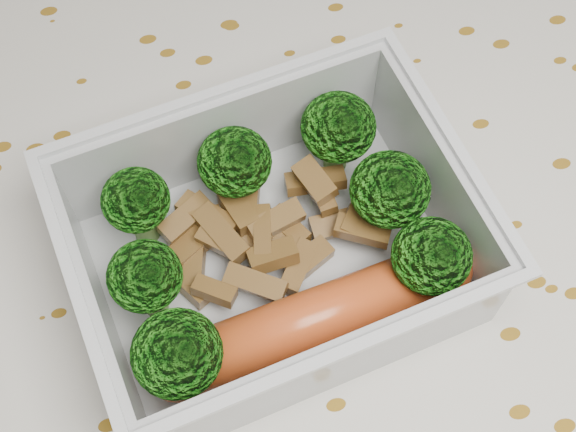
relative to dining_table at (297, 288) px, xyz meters
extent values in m
cube|color=brown|center=(0.00, 0.00, 0.06)|extent=(1.40, 0.90, 0.04)
cube|color=silver|center=(0.00, 0.00, 0.09)|extent=(1.46, 0.96, 0.01)
cube|color=silver|center=(-0.02, -0.02, 0.09)|extent=(0.18, 0.15, 0.00)
cube|color=silver|center=(-0.03, 0.04, 0.12)|extent=(0.16, 0.03, 0.05)
cube|color=silver|center=(-0.01, -0.08, 0.12)|extent=(0.16, 0.03, 0.05)
cube|color=silver|center=(0.06, -0.01, 0.12)|extent=(0.02, 0.12, 0.05)
cube|color=silver|center=(-0.10, -0.03, 0.12)|extent=(0.02, 0.12, 0.05)
cube|color=silver|center=(-0.03, 0.04, 0.15)|extent=(0.17, 0.03, 0.00)
cube|color=silver|center=(-0.01, -0.09, 0.15)|extent=(0.17, 0.03, 0.00)
cube|color=silver|center=(0.07, -0.01, 0.15)|extent=(0.02, 0.13, 0.00)
cube|color=silver|center=(-0.10, -0.04, 0.15)|extent=(0.02, 0.13, 0.00)
cylinder|color=#608C3F|center=(-0.07, 0.01, 0.11)|extent=(0.01, 0.01, 0.02)
ellipsoid|color=#298617|center=(-0.07, 0.01, 0.13)|extent=(0.03, 0.03, 0.03)
cylinder|color=#608C3F|center=(-0.03, 0.02, 0.10)|extent=(0.01, 0.01, 0.02)
ellipsoid|color=#298617|center=(-0.03, 0.02, 0.13)|extent=(0.03, 0.03, 0.03)
cylinder|color=#608C3F|center=(0.03, 0.02, 0.10)|extent=(0.01, 0.01, 0.02)
ellipsoid|color=#298617|center=(0.03, 0.02, 0.13)|extent=(0.04, 0.04, 0.03)
cylinder|color=#608C3F|center=(-0.08, -0.03, 0.10)|extent=(0.01, 0.01, 0.02)
ellipsoid|color=#298617|center=(-0.08, -0.03, 0.13)|extent=(0.03, 0.03, 0.03)
cylinder|color=#608C3F|center=(0.04, -0.01, 0.10)|extent=(0.01, 0.01, 0.02)
ellipsoid|color=#298617|center=(0.04, -0.01, 0.13)|extent=(0.04, 0.04, 0.03)
cylinder|color=#608C3F|center=(-0.07, -0.06, 0.10)|extent=(0.01, 0.01, 0.02)
ellipsoid|color=#298617|center=(-0.07, -0.06, 0.13)|extent=(0.04, 0.04, 0.03)
cylinder|color=#608C3F|center=(0.05, -0.05, 0.10)|extent=(0.01, 0.01, 0.02)
ellipsoid|color=#298617|center=(0.05, -0.05, 0.13)|extent=(0.04, 0.04, 0.03)
cube|color=brown|center=(-0.06, -0.02, 0.10)|extent=(0.02, 0.02, 0.01)
cube|color=brown|center=(-0.05, -0.03, 0.11)|extent=(0.02, 0.02, 0.01)
cube|color=brown|center=(0.00, -0.03, 0.10)|extent=(0.02, 0.02, 0.01)
cube|color=brown|center=(0.01, 0.00, 0.12)|extent=(0.02, 0.03, 0.01)
cube|color=brown|center=(-0.04, 0.00, 0.11)|extent=(0.03, 0.03, 0.01)
cube|color=brown|center=(-0.05, -0.02, 0.10)|extent=(0.02, 0.02, 0.01)
cube|color=brown|center=(-0.04, -0.01, 0.11)|extent=(0.02, 0.02, 0.01)
cube|color=brown|center=(-0.01, -0.01, 0.10)|extent=(0.02, 0.02, 0.01)
cube|color=brown|center=(-0.03, 0.00, 0.11)|extent=(0.02, 0.02, 0.01)
cube|color=brown|center=(-0.05, 0.01, 0.11)|extent=(0.03, 0.02, 0.01)
cube|color=brown|center=(-0.04, -0.01, 0.11)|extent=(0.02, 0.03, 0.01)
cube|color=brown|center=(-0.02, 0.01, 0.11)|extent=(0.02, 0.03, 0.01)
cube|color=brown|center=(-0.01, -0.03, 0.10)|extent=(0.02, 0.03, 0.01)
cube|color=brown|center=(0.01, -0.01, 0.10)|extent=(0.02, 0.01, 0.01)
cube|color=brown|center=(0.02, -0.02, 0.11)|extent=(0.03, 0.02, 0.01)
cube|color=brown|center=(-0.02, -0.02, 0.11)|extent=(0.02, 0.01, 0.01)
cube|color=brown|center=(-0.02, -0.01, 0.10)|extent=(0.02, 0.01, 0.01)
cube|color=brown|center=(-0.01, -0.01, 0.11)|extent=(0.03, 0.02, 0.01)
cube|color=brown|center=(-0.06, -0.01, 0.10)|extent=(0.03, 0.03, 0.01)
cube|color=brown|center=(-0.02, -0.01, 0.11)|extent=(0.01, 0.03, 0.01)
cube|color=brown|center=(-0.03, -0.03, 0.11)|extent=(0.03, 0.03, 0.01)
cube|color=brown|center=(0.02, -0.01, 0.11)|extent=(0.02, 0.03, 0.01)
cube|color=brown|center=(0.01, 0.00, 0.11)|extent=(0.01, 0.02, 0.01)
cube|color=brown|center=(0.01, 0.01, 0.11)|extent=(0.03, 0.01, 0.01)
cube|color=brown|center=(-0.05, 0.00, 0.10)|extent=(0.03, 0.02, 0.01)
cylinder|color=#CD4D1E|center=(-0.01, -0.06, 0.11)|extent=(0.13, 0.04, 0.03)
sphere|color=#CD4D1E|center=(0.05, -0.05, 0.11)|extent=(0.03, 0.03, 0.03)
sphere|color=#CD4D1E|center=(-0.07, -0.07, 0.11)|extent=(0.03, 0.03, 0.03)
camera|label=1|loc=(-0.05, -0.17, 0.44)|focal=50.00mm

